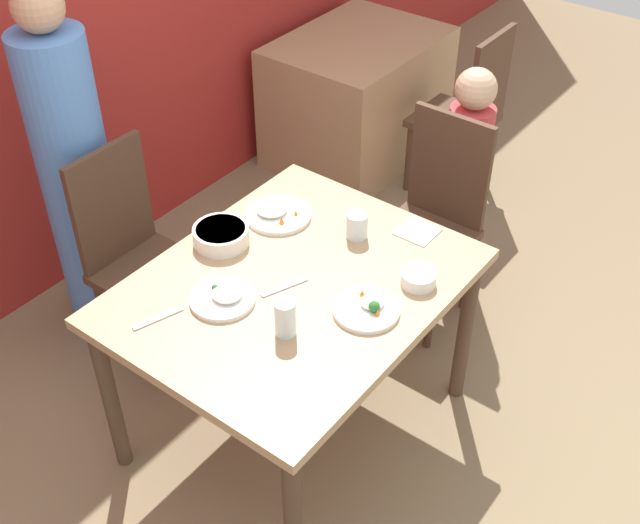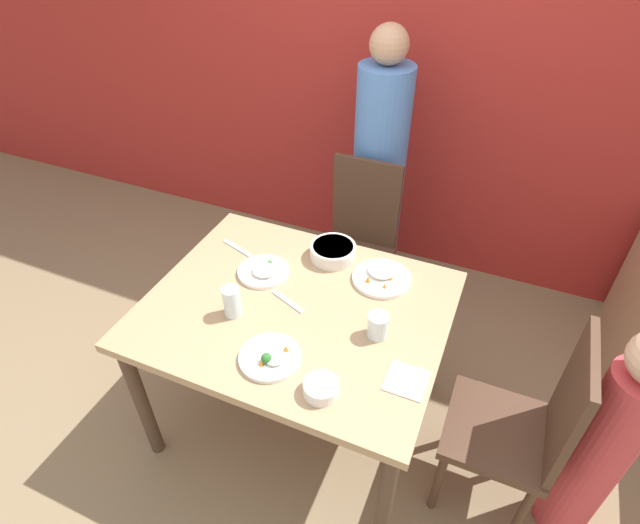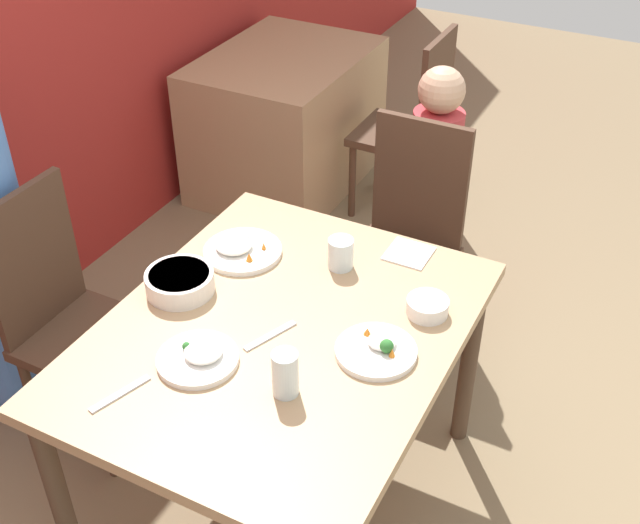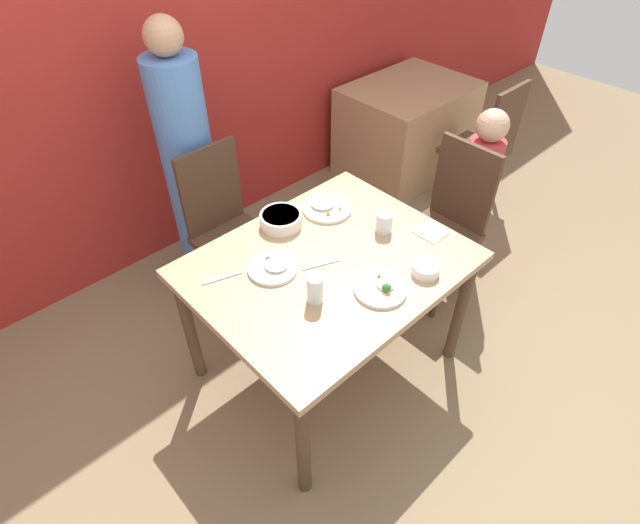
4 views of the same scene
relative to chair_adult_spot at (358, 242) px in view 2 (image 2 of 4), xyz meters
name	(u,v)px [view 2 (image 2 of 4)]	position (x,y,z in m)	size (l,w,h in m)	color
ground_plane	(300,415)	(0.02, -0.83, -0.51)	(10.00, 10.00, 0.00)	#847051
wall_back	(411,53)	(0.02, 0.70, 0.84)	(10.00, 0.06, 2.70)	#A82823
dining_table	(296,321)	(0.02, -0.83, 0.16)	(1.22, 0.98, 0.77)	tan
chair_adult_spot	(358,242)	(0.00, 0.00, 0.00)	(0.40, 0.40, 0.97)	#4C3323
chair_child_spot	(522,426)	(0.97, -0.86, 0.00)	(0.40, 0.40, 0.97)	#4C3323
person_adult	(378,181)	(0.00, 0.31, 0.23)	(0.30, 0.30, 1.59)	#5184D1
person_child	(601,447)	(1.24, -0.86, 0.03)	(0.20, 0.20, 1.12)	#C63D42
bowl_curry	(333,251)	(0.04, -0.48, 0.29)	(0.21, 0.21, 0.07)	silver
plate_rice_adult	(264,271)	(-0.20, -0.70, 0.27)	(0.23, 0.23, 0.04)	white
plate_rice_child	(382,276)	(0.29, -0.54, 0.27)	(0.26, 0.26, 0.05)	white
plate_noodles	(270,357)	(0.05, -1.13, 0.27)	(0.23, 0.23, 0.06)	white
bowl_rice_small	(321,388)	(0.28, -1.19, 0.28)	(0.12, 0.12, 0.05)	white
glass_water_tall	(378,326)	(0.37, -0.86, 0.30)	(0.08, 0.08, 0.10)	silver
glass_water_short	(232,302)	(-0.19, -0.97, 0.32)	(0.07, 0.07, 0.13)	silver
napkin_folded	(406,381)	(0.54, -1.02, 0.26)	(0.14, 0.14, 0.01)	white
fork_steel	(237,248)	(-0.40, -0.59, 0.26)	(0.18, 0.08, 0.01)	silver
spoon_steel	(288,301)	(-0.02, -0.83, 0.26)	(0.17, 0.08, 0.01)	silver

